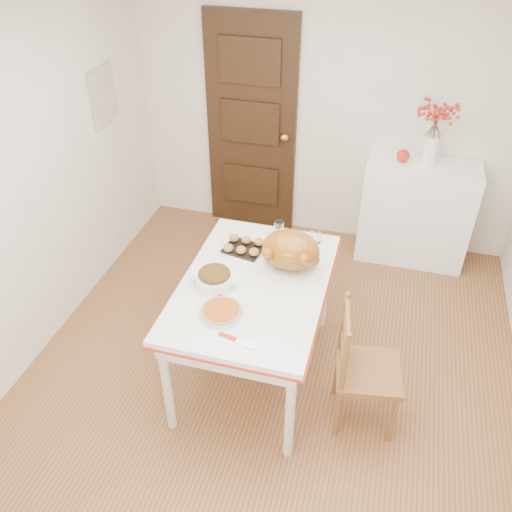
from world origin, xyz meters
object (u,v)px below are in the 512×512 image
(sideboard, at_px, (415,212))
(chair_oak, at_px, (369,369))
(kitchen_table, at_px, (254,329))
(pumpkin_pie, at_px, (221,311))
(turkey_platter, at_px, (291,252))

(sideboard, xyz_separation_m, chair_oak, (-0.21, -1.96, -0.02))
(kitchen_table, relative_size, pumpkin_pie, 5.30)
(sideboard, relative_size, kitchen_table, 0.69)
(sideboard, xyz_separation_m, turkey_platter, (-0.82, -1.56, 0.49))
(turkey_platter, distance_m, pumpkin_pie, 0.63)
(kitchen_table, bearing_deg, chair_oak, -13.49)
(kitchen_table, bearing_deg, pumpkin_pie, -107.48)
(chair_oak, bearing_deg, kitchen_table, 67.54)
(sideboard, bearing_deg, pumpkin_pie, -118.06)
(kitchen_table, distance_m, turkey_platter, 0.62)
(sideboard, distance_m, kitchen_table, 2.04)
(kitchen_table, distance_m, pumpkin_pie, 0.57)
(pumpkin_pie, bearing_deg, turkey_platter, 61.37)
(pumpkin_pie, bearing_deg, chair_oak, 9.26)
(kitchen_table, xyz_separation_m, pumpkin_pie, (-0.11, -0.34, 0.44))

